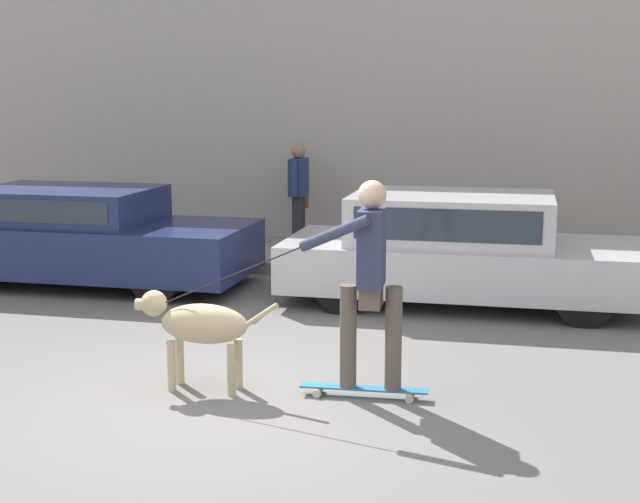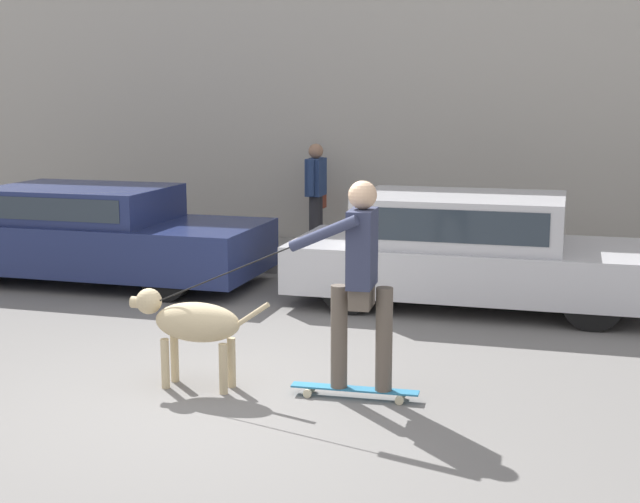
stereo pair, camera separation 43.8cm
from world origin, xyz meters
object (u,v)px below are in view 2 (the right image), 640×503
at_px(dog, 192,323).
at_px(skateboarder, 360,275).
at_px(pedestrian_with_bag, 316,190).
at_px(parked_car_1, 471,252).
at_px(parked_car_0, 93,235).

xyz_separation_m(dog, skateboarder, (1.41, 0.10, 0.46)).
height_order(dog, skateboarder, skateboarder).
distance_m(skateboarder, pedestrian_with_bag, 6.40).
bearing_deg(dog, skateboarder, -175.44).
height_order(parked_car_1, skateboarder, skateboarder).
distance_m(parked_car_0, pedestrian_with_bag, 3.46).
relative_size(parked_car_1, skateboarder, 1.84).
bearing_deg(pedestrian_with_bag, skateboarder, -70.79).
height_order(skateboarder, pedestrian_with_bag, skateboarder).
height_order(parked_car_0, dog, parked_car_0).
distance_m(parked_car_1, dog, 4.06).
bearing_deg(parked_car_1, skateboarder, -98.00).
relative_size(skateboarder, pedestrian_with_bag, 1.49).
distance_m(parked_car_0, parked_car_1, 4.89).
bearing_deg(parked_car_0, skateboarder, -37.85).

